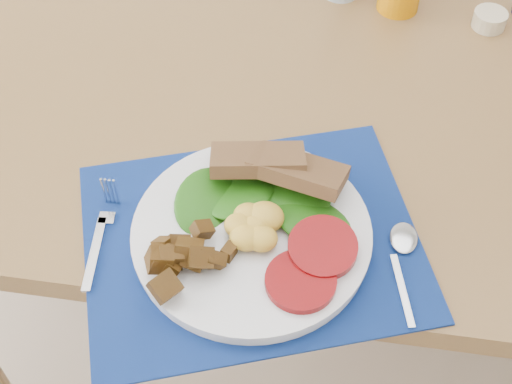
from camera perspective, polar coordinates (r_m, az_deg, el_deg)
table at (r=1.23m, az=8.50°, el=6.31°), size 1.40×0.90×0.75m
placemat at (r=0.94m, az=-0.36°, el=-3.87°), size 0.52×0.47×0.00m
breakfast_plate at (r=0.92m, az=-0.78°, el=-3.20°), size 0.31×0.31×0.07m
fork at (r=0.97m, az=-12.19°, el=-3.04°), size 0.03×0.16×0.00m
spoon at (r=0.94m, az=11.68°, el=-5.02°), size 0.04×0.16×0.00m
ramekin at (r=1.31m, az=18.18°, el=12.98°), size 0.06×0.06×0.03m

